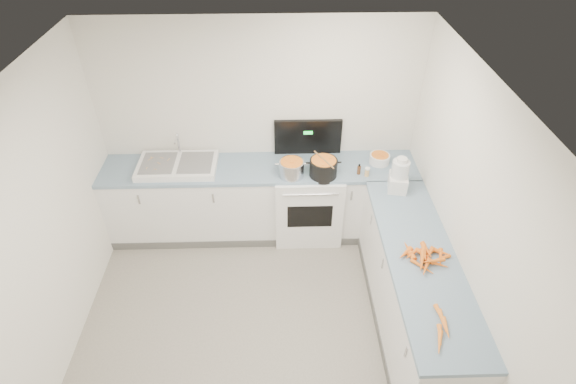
{
  "coord_description": "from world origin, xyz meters",
  "views": [
    {
      "loc": [
        0.2,
        -2.39,
        3.8
      ],
      "look_at": [
        0.3,
        1.1,
        1.05
      ],
      "focal_mm": 28.0,
      "sensor_mm": 36.0,
      "label": 1
    }
  ],
  "objects_px": {
    "steel_pot": "(292,169)",
    "spice_jar": "(367,173)",
    "sink": "(177,165)",
    "stove": "(308,199)",
    "mixing_bowl": "(380,159)",
    "black_pot": "(323,169)",
    "extract_bottle": "(359,170)",
    "food_processor": "(399,176)"
  },
  "relations": [
    {
      "from": "steel_pot",
      "to": "spice_jar",
      "type": "height_order",
      "value": "steel_pot"
    },
    {
      "from": "sink",
      "to": "steel_pot",
      "type": "height_order",
      "value": "sink"
    },
    {
      "from": "stove",
      "to": "spice_jar",
      "type": "bearing_deg",
      "value": -16.87
    },
    {
      "from": "stove",
      "to": "sink",
      "type": "relative_size",
      "value": 1.58
    },
    {
      "from": "steel_pot",
      "to": "mixing_bowl",
      "type": "xyz_separation_m",
      "value": [
        0.99,
        0.21,
        -0.03
      ]
    },
    {
      "from": "black_pot",
      "to": "spice_jar",
      "type": "xyz_separation_m",
      "value": [
        0.47,
        -0.03,
        -0.04
      ]
    },
    {
      "from": "steel_pot",
      "to": "extract_bottle",
      "type": "relative_size",
      "value": 2.75
    },
    {
      "from": "stove",
      "to": "sink",
      "type": "bearing_deg",
      "value": 179.38
    },
    {
      "from": "stove",
      "to": "spice_jar",
      "type": "height_order",
      "value": "stove"
    },
    {
      "from": "black_pot",
      "to": "spice_jar",
      "type": "height_order",
      "value": "black_pot"
    },
    {
      "from": "mixing_bowl",
      "to": "extract_bottle",
      "type": "bearing_deg",
      "value": -142.28
    },
    {
      "from": "extract_bottle",
      "to": "sink",
      "type": "bearing_deg",
      "value": 175.33
    },
    {
      "from": "sink",
      "to": "spice_jar",
      "type": "bearing_deg",
      "value": -5.57
    },
    {
      "from": "sink",
      "to": "extract_bottle",
      "type": "xyz_separation_m",
      "value": [
        1.98,
        -0.16,
        0.01
      ]
    },
    {
      "from": "sink",
      "to": "black_pot",
      "type": "distance_m",
      "value": 1.6
    },
    {
      "from": "stove",
      "to": "sink",
      "type": "height_order",
      "value": "stove"
    },
    {
      "from": "sink",
      "to": "extract_bottle",
      "type": "height_order",
      "value": "sink"
    },
    {
      "from": "mixing_bowl",
      "to": "steel_pot",
      "type": "bearing_deg",
      "value": -167.89
    },
    {
      "from": "extract_bottle",
      "to": "spice_jar",
      "type": "relative_size",
      "value": 1.16
    },
    {
      "from": "stove",
      "to": "steel_pot",
      "type": "bearing_deg",
      "value": -142.06
    },
    {
      "from": "sink",
      "to": "black_pot",
      "type": "xyz_separation_m",
      "value": [
        1.59,
        -0.18,
        0.05
      ]
    },
    {
      "from": "stove",
      "to": "extract_bottle",
      "type": "relative_size",
      "value": 13.85
    },
    {
      "from": "sink",
      "to": "spice_jar",
      "type": "xyz_separation_m",
      "value": [
        2.06,
        -0.2,
        0.0
      ]
    },
    {
      "from": "mixing_bowl",
      "to": "food_processor",
      "type": "height_order",
      "value": "food_processor"
    },
    {
      "from": "steel_pot",
      "to": "mixing_bowl",
      "type": "height_order",
      "value": "steel_pot"
    },
    {
      "from": "black_pot",
      "to": "food_processor",
      "type": "xyz_separation_m",
      "value": [
        0.74,
        -0.27,
        0.08
      ]
    },
    {
      "from": "sink",
      "to": "spice_jar",
      "type": "distance_m",
      "value": 2.07
    },
    {
      "from": "sink",
      "to": "food_processor",
      "type": "bearing_deg",
      "value": -10.71
    },
    {
      "from": "extract_bottle",
      "to": "black_pot",
      "type": "bearing_deg",
      "value": -177.9
    },
    {
      "from": "sink",
      "to": "steel_pot",
      "type": "relative_size",
      "value": 3.18
    },
    {
      "from": "stove",
      "to": "mixing_bowl",
      "type": "relative_size",
      "value": 6.05
    },
    {
      "from": "black_pot",
      "to": "mixing_bowl",
      "type": "xyz_separation_m",
      "value": [
        0.65,
        0.22,
        -0.03
      ]
    },
    {
      "from": "mixing_bowl",
      "to": "food_processor",
      "type": "relative_size",
      "value": 0.59
    },
    {
      "from": "extract_bottle",
      "to": "food_processor",
      "type": "height_order",
      "value": "food_processor"
    },
    {
      "from": "black_pot",
      "to": "spice_jar",
      "type": "relative_size",
      "value": 3.5
    },
    {
      "from": "sink",
      "to": "mixing_bowl",
      "type": "distance_m",
      "value": 2.24
    },
    {
      "from": "black_pot",
      "to": "stove",
      "type": "bearing_deg",
      "value": 131.31
    },
    {
      "from": "sink",
      "to": "black_pot",
      "type": "bearing_deg",
      "value": -6.31
    },
    {
      "from": "mixing_bowl",
      "to": "food_processor",
      "type": "distance_m",
      "value": 0.5
    },
    {
      "from": "mixing_bowl",
      "to": "extract_bottle",
      "type": "height_order",
      "value": "mixing_bowl"
    },
    {
      "from": "steel_pot",
      "to": "black_pot",
      "type": "bearing_deg",
      "value": -0.82
    },
    {
      "from": "steel_pot",
      "to": "black_pot",
      "type": "xyz_separation_m",
      "value": [
        0.34,
        -0.0,
        0.01
      ]
    }
  ]
}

